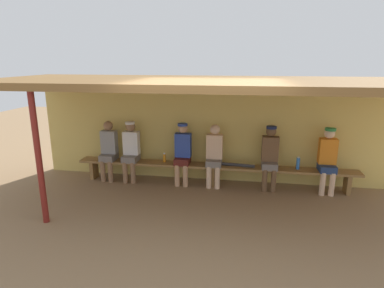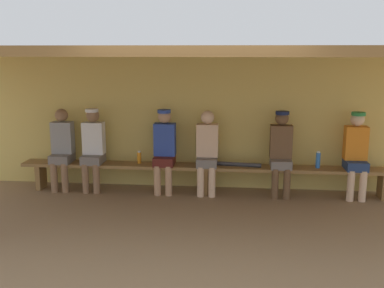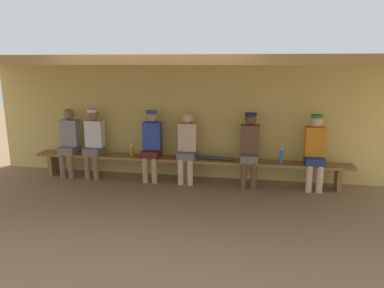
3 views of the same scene
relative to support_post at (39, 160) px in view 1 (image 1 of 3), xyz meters
The scene contains 14 objects.
ground_plane 2.89m from the support_post, 11.90° to the left, with size 24.00×24.00×0.00m, color #8C6D4C.
back_wall 3.65m from the support_post, 44.33° to the left, with size 8.00×0.20×2.20m, color #D8BC60.
dugout_roof 3.12m from the support_post, 25.59° to the left, with size 8.00×2.80×0.12m, color brown.
support_post is the anchor object (origin of this frame).
bench 3.43m from the support_post, 38.82° to the left, with size 6.00×0.36×0.46m.
player_in_blue 5.37m from the support_post, 23.12° to the left, with size 0.34×0.42×1.34m.
player_in_red 4.35m from the support_post, 29.05° to the left, with size 0.34×0.42×1.34m.
player_near_post 3.39m from the support_post, 38.64° to the left, with size 0.34×0.42×1.34m.
player_shirtless_tan 2.89m from the support_post, 47.24° to the left, with size 0.34×0.42×1.34m.
player_rightmost 2.27m from the support_post, 69.83° to the left, with size 0.34×0.42×1.34m.
player_with_sunglasses 2.15m from the support_post, 83.22° to the left, with size 0.34×0.42×1.34m.
water_bottle_clear 4.88m from the support_post, 25.87° to the left, with size 0.07×0.07×0.27m.
water_bottle_green 2.68m from the support_post, 54.55° to the left, with size 0.06×0.06×0.21m.
baseball_bat 3.75m from the support_post, 34.63° to the left, with size 0.07×0.07×0.90m, color #333338.
Camera 1 is at (0.62, -5.02, 2.65)m, focal length 30.16 mm.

